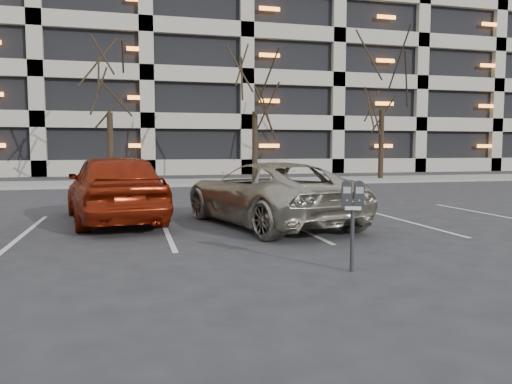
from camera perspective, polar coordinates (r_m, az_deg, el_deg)
name	(u,v)px	position (r m, az deg, el deg)	size (l,w,h in m)	color
ground	(254,246)	(8.89, -0.27, -6.16)	(140.00, 140.00, 0.00)	#28282B
sidewalk	(175,183)	(24.61, -9.20, 1.07)	(80.00, 4.00, 0.12)	gray
stall_lines	(165,228)	(10.92, -10.35, -4.11)	(16.90, 5.20, 0.00)	silver
parking_garage	(294,62)	(45.22, 4.41, 14.59)	(52.00, 20.00, 19.00)	black
tree_b	(108,68)	(24.77, -16.51, 13.48)	(3.33, 3.33, 7.56)	black
tree_c	(255,68)	(25.53, -0.13, 14.02)	(3.49, 3.49, 7.92)	black
tree_d	(383,66)	(28.08, 14.29, 13.74)	(3.69, 3.69, 8.39)	black
parking_meter	(353,204)	(7.03, 11.00, -1.31)	(0.34, 0.22, 1.25)	black
suv_silver	(268,193)	(11.27, 1.38, -0.16)	(3.53, 5.51, 1.42)	#B2AB97
car_red	(114,187)	(12.13, -15.89, 0.56)	(1.94, 4.83, 1.65)	maroon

